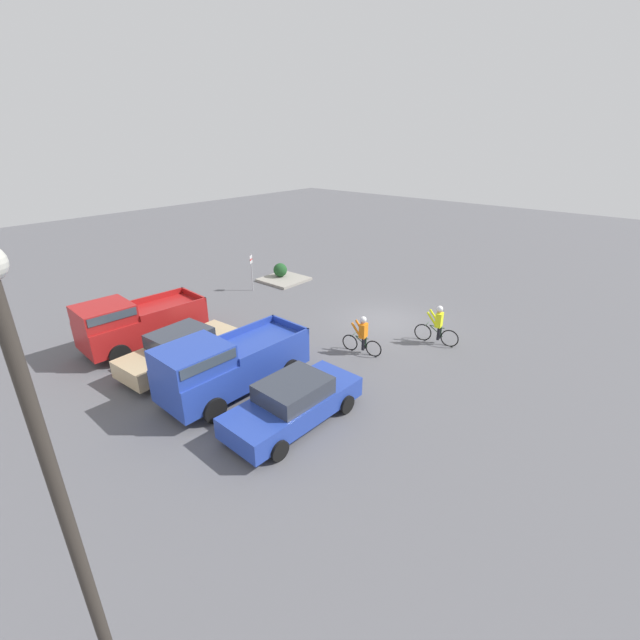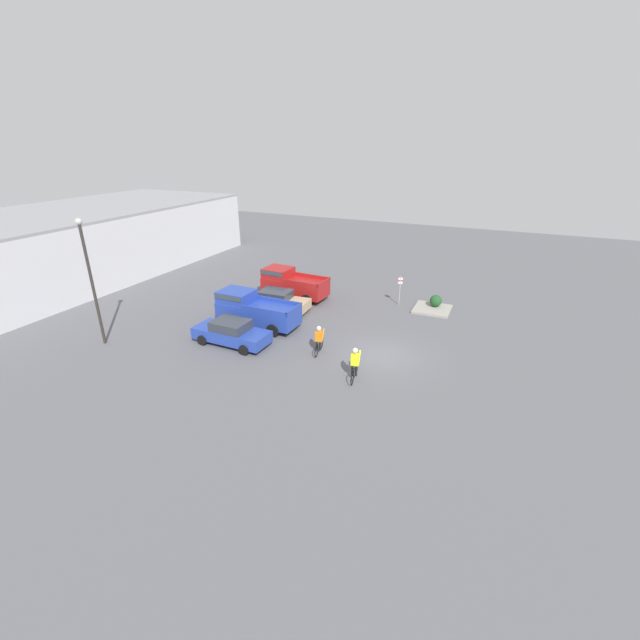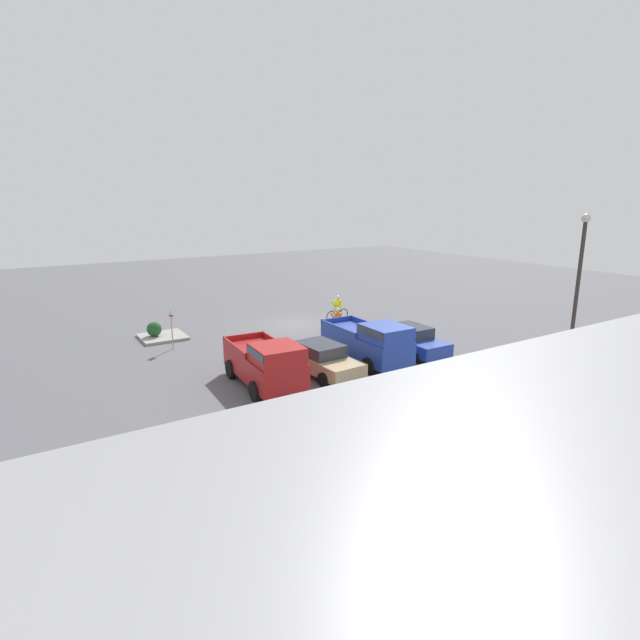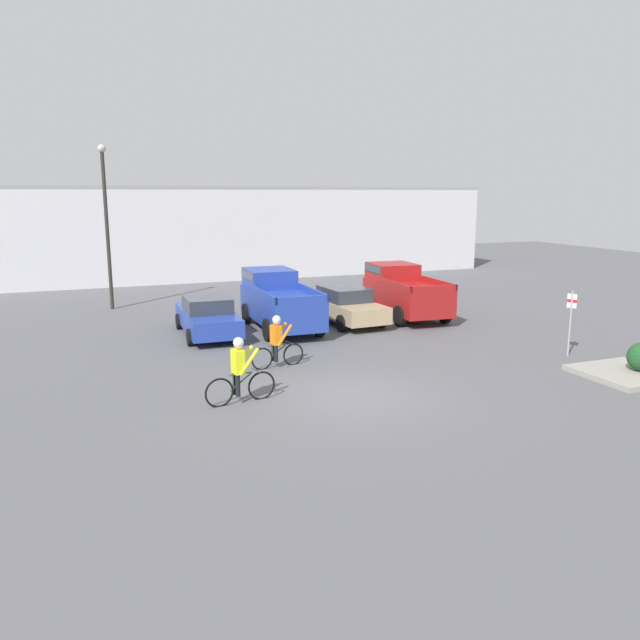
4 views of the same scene
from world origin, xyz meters
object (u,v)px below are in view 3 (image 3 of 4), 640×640
(pickup_truck_0, at_px, (370,341))
(cyclist_1, at_px, (338,308))
(fire_lane_sign, at_px, (172,325))
(shrub, at_px, (154,329))
(sedan_0, at_px, (409,340))
(cyclist_0, at_px, (338,321))
(sedan_1, at_px, (320,358))
(pickup_truck_1, at_px, (267,362))
(lamppost, at_px, (577,287))

(pickup_truck_0, bearing_deg, cyclist_1, -114.17)
(pickup_truck_0, relative_size, cyclist_1, 2.80)
(fire_lane_sign, bearing_deg, pickup_truck_0, 134.22)
(pickup_truck_0, height_order, shrub, pickup_truck_0)
(shrub, bearing_deg, sedan_0, 136.91)
(cyclist_0, bearing_deg, shrub, -26.72)
(sedan_1, relative_size, cyclist_1, 2.50)
(sedan_1, xyz_separation_m, shrub, (4.88, -10.02, -0.16))
(pickup_truck_0, distance_m, fire_lane_sign, 10.54)
(pickup_truck_1, bearing_deg, sedan_1, -174.82)
(fire_lane_sign, distance_m, lamppost, 19.49)
(pickup_truck_0, relative_size, sedan_1, 1.12)
(pickup_truck_1, relative_size, lamppost, 0.69)
(pickup_truck_0, height_order, lamppost, lamppost)
(pickup_truck_1, bearing_deg, cyclist_1, -138.09)
(shrub, bearing_deg, pickup_truck_0, 127.29)
(sedan_0, distance_m, cyclist_0, 5.16)
(cyclist_0, distance_m, shrub, 10.56)
(sedan_0, xyz_separation_m, cyclist_0, (1.05, -5.06, 0.10))
(pickup_truck_0, distance_m, cyclist_0, 5.62)
(pickup_truck_1, distance_m, shrub, 10.50)
(fire_lane_sign, bearing_deg, cyclist_1, -177.22)
(sedan_1, xyz_separation_m, lamppost, (-8.54, 6.63, 3.47))
(cyclist_1, bearing_deg, shrub, -9.96)
(sedan_1, distance_m, fire_lane_sign, 8.80)
(sedan_1, bearing_deg, fire_lane_sign, -58.72)
(cyclist_1, relative_size, shrub, 2.28)
(sedan_0, distance_m, pickup_truck_0, 2.85)
(pickup_truck_1, relative_size, cyclist_1, 2.63)
(cyclist_1, height_order, fire_lane_sign, fire_lane_sign)
(sedan_1, relative_size, cyclist_0, 2.72)
(pickup_truck_0, distance_m, pickup_truck_1, 5.62)
(sedan_0, bearing_deg, fire_lane_sign, -35.64)
(fire_lane_sign, bearing_deg, shrub, -82.79)
(pickup_truck_0, distance_m, cyclist_1, 8.87)
(sedan_1, bearing_deg, lamppost, 142.18)
(pickup_truck_0, bearing_deg, pickup_truck_1, 2.12)
(fire_lane_sign, xyz_separation_m, lamppost, (-13.10, 14.13, 2.91))
(pickup_truck_0, height_order, fire_lane_sign, pickup_truck_0)
(sedan_0, bearing_deg, pickup_truck_1, 3.24)
(cyclist_0, bearing_deg, fire_lane_sign, -13.75)
(pickup_truck_0, bearing_deg, shrub, -52.71)
(cyclist_0, bearing_deg, pickup_truck_1, 36.89)
(fire_lane_sign, bearing_deg, pickup_truck_1, 102.61)
(shrub, bearing_deg, sedan_1, 115.95)
(sedan_1, height_order, pickup_truck_1, pickup_truck_1)
(sedan_0, height_order, pickup_truck_1, pickup_truck_1)
(sedan_0, bearing_deg, pickup_truck_0, 5.47)
(pickup_truck_0, bearing_deg, fire_lane_sign, -45.78)
(pickup_truck_0, height_order, sedan_1, pickup_truck_0)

